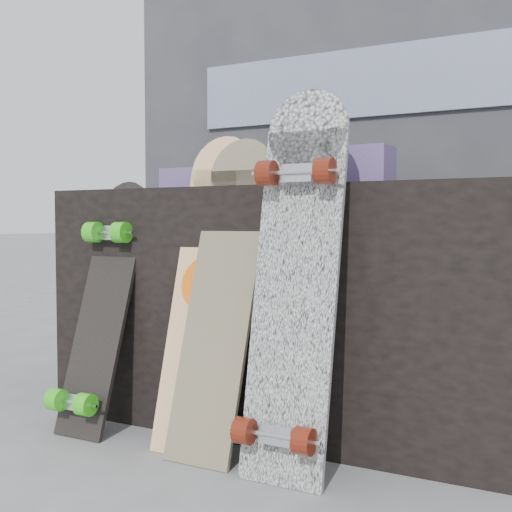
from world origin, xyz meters
The scene contains 10 objects.
ground centered at (0.00, 0.00, 0.00)m, with size 60.00×60.00×0.00m, color slate.
vendor_table centered at (0.00, 0.50, 0.40)m, with size 1.60×0.60×0.80m, color black.
booth centered at (0.00, 1.35, 1.10)m, with size 2.40×0.22×2.20m.
merch_box_purple centered at (-0.53, 0.64, 0.85)m, with size 0.18×0.12×0.10m, color #423164.
merch_box_small centered at (0.29, 0.42, 0.86)m, with size 0.14×0.14×0.12m, color #423164.
merch_box_flat centered at (0.08, 0.58, 0.83)m, with size 0.22×0.10×0.06m, color #D1B78C.
longboard_geisha centered at (-0.15, 0.18, 0.51)m, with size 0.22×0.28×0.97m.
longboard_celtic centered at (-0.07, 0.16, 0.51)m, with size 0.21×0.32×0.95m.
longboard_cascadia centered at (0.20, 0.08, 0.55)m, with size 0.24×0.28×1.06m.
skateboard_dark centered at (-0.53, 0.14, 0.42)m, with size 0.19×0.34×0.83m.
Camera 1 is at (0.90, -1.50, 0.69)m, focal length 45.00 mm.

